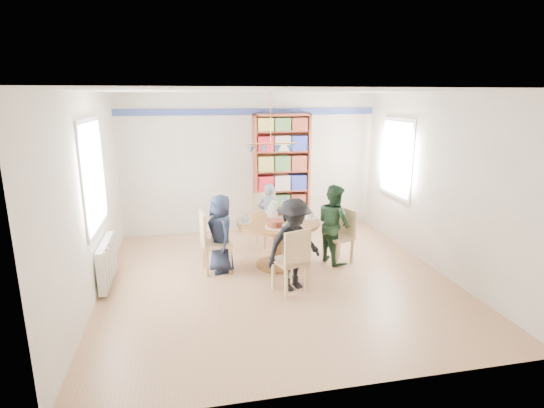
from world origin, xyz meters
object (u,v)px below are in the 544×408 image
object	(u,v)px
chair_right	(342,233)
chair_far	(267,217)
person_left	(221,233)
chair_left	(211,239)
person_right	(334,224)
chair_near	(293,258)
bookshelf	(281,174)
dining_table	(278,232)
person_far	(269,215)
radiator	(107,262)
person_near	(294,245)

from	to	relation	value
chair_right	chair_far	size ratio (longest dim) A/B	0.93
person_left	chair_left	bearing A→B (deg)	-99.88
chair_left	person_right	distance (m)	1.98
chair_near	bookshelf	xyz separation A→B (m)	(0.48, 2.82, 0.63)
dining_table	bookshelf	xyz separation A→B (m)	(0.47, 1.83, 0.58)
chair_left	person_far	world-z (taller)	person_far
radiator	person_far	xyz separation A→B (m)	(2.58, 1.12, 0.23)
radiator	chair_left	xyz separation A→B (m)	(1.48, 0.17, 0.18)
chair_far	person_left	distance (m)	1.41
person_near	bookshelf	world-z (taller)	bookshelf
person_far	person_near	xyz separation A→B (m)	(-0.01, -1.77, 0.07)
chair_right	person_near	distance (m)	1.34
person_left	person_right	size ratio (longest dim) A/B	0.95
person_left	bookshelf	distance (m)	2.37
chair_left	person_left	world-z (taller)	person_left
chair_left	person_left	bearing A→B (deg)	5.11
person_left	bookshelf	world-z (taller)	bookshelf
chair_left	chair_right	xyz separation A→B (m)	(2.11, 0.02, -0.04)
chair_far	radiator	bearing A→B (deg)	-154.12
chair_far	chair_near	distance (m)	2.02
chair_near	person_near	xyz separation A→B (m)	(0.04, 0.13, 0.14)
person_right	person_far	size ratio (longest dim) A/B	1.10
chair_left	person_left	size ratio (longest dim) A/B	0.79
chair_right	person_near	size ratio (longest dim) A/B	0.67
radiator	person_left	distance (m)	1.67
person_far	person_near	world-z (taller)	person_near
radiator	bookshelf	distance (m)	3.72
chair_right	bookshelf	world-z (taller)	bookshelf
radiator	chair_far	bearing A→B (deg)	25.88
chair_left	bookshelf	xyz separation A→B (m)	(1.52, 1.87, 0.61)
dining_table	person_right	size ratio (longest dim) A/B	1.01
person_near	person_right	bearing A→B (deg)	23.78
chair_far	chair_left	bearing A→B (deg)	-135.15
chair_right	chair_near	size ratio (longest dim) A/B	0.95
radiator	person_near	distance (m)	2.67
chair_left	person_right	xyz separation A→B (m)	(1.98, 0.04, 0.11)
person_far	person_left	bearing A→B (deg)	64.21
person_left	person_near	xyz separation A→B (m)	(0.93, -0.83, 0.04)
dining_table	person_far	size ratio (longest dim) A/B	1.12
person_right	chair_near	bearing A→B (deg)	120.61
person_left	bookshelf	bearing A→B (deg)	128.67
chair_far	bookshelf	world-z (taller)	bookshelf
radiator	person_right	world-z (taller)	person_right
chair_near	person_left	world-z (taller)	person_left
dining_table	chair_far	world-z (taller)	chair_far
radiator	bookshelf	size ratio (longest dim) A/B	0.43
person_far	person_near	distance (m)	1.78
chair_far	person_near	distance (m)	1.90
chair_right	chair_far	world-z (taller)	chair_far
person_left	person_far	bearing A→B (deg)	120.05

